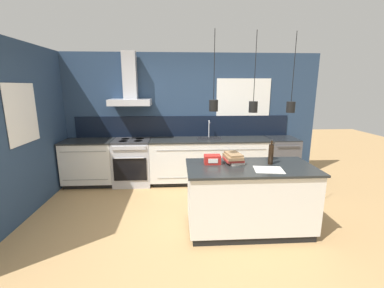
% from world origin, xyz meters
% --- Properties ---
extents(ground_plane, '(16.00, 16.00, 0.00)m').
position_xyz_m(ground_plane, '(0.00, 0.00, 0.00)').
color(ground_plane, tan).
rests_on(ground_plane, ground).
extents(wall_back, '(5.60, 2.28, 2.60)m').
position_xyz_m(wall_back, '(-0.06, 2.00, 1.36)').
color(wall_back, navy).
rests_on(wall_back, ground_plane).
extents(wall_left, '(0.08, 3.80, 2.60)m').
position_xyz_m(wall_left, '(-2.43, 0.70, 1.30)').
color(wall_left, navy).
rests_on(wall_left, ground_plane).
extents(counter_run_left, '(0.98, 0.64, 0.91)m').
position_xyz_m(counter_run_left, '(-1.88, 1.69, 0.46)').
color(counter_run_left, black).
rests_on(counter_run_left, ground_plane).
extents(counter_run_sink, '(2.40, 0.64, 1.26)m').
position_xyz_m(counter_run_sink, '(0.52, 1.69, 0.46)').
color(counter_run_sink, black).
rests_on(counter_run_sink, ground_plane).
extents(oven_range, '(0.73, 0.66, 0.91)m').
position_xyz_m(oven_range, '(-1.03, 1.69, 0.46)').
color(oven_range, '#B5B5BA').
rests_on(oven_range, ground_plane).
extents(dishwasher, '(0.58, 0.65, 0.91)m').
position_xyz_m(dishwasher, '(2.01, 1.69, 0.46)').
color(dishwasher, '#4C4C51').
rests_on(dishwasher, ground_plane).
extents(kitchen_island, '(1.69, 0.85, 0.91)m').
position_xyz_m(kitchen_island, '(0.83, -0.13, 0.46)').
color(kitchen_island, black).
rests_on(kitchen_island, ground_plane).
extents(bottle_on_island, '(0.07, 0.07, 0.34)m').
position_xyz_m(bottle_on_island, '(1.13, -0.05, 1.05)').
color(bottle_on_island, black).
rests_on(bottle_on_island, kitchen_island).
extents(book_stack, '(0.27, 0.35, 0.14)m').
position_xyz_m(book_stack, '(0.63, 0.02, 0.98)').
color(book_stack, silver).
rests_on(book_stack, kitchen_island).
extents(red_supply_box, '(0.22, 0.15, 0.12)m').
position_xyz_m(red_supply_box, '(0.34, 0.01, 0.97)').
color(red_supply_box, red).
rests_on(red_supply_box, kitchen_island).
extents(paper_pile, '(0.39, 0.33, 0.01)m').
position_xyz_m(paper_pile, '(1.02, -0.30, 0.91)').
color(paper_pile, silver).
rests_on(paper_pile, kitchen_island).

